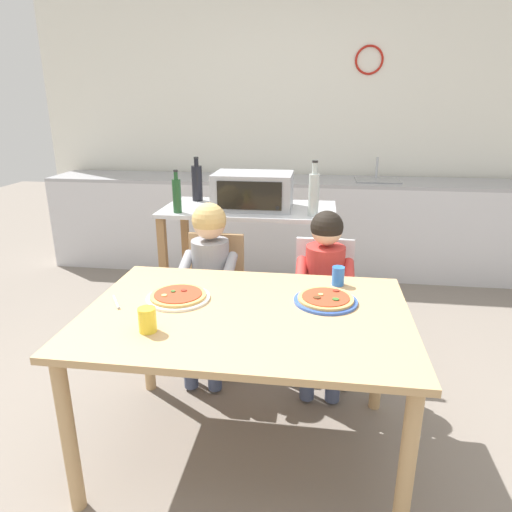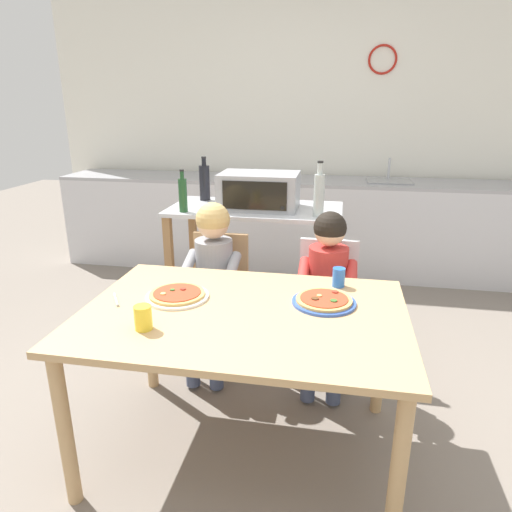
# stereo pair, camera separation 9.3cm
# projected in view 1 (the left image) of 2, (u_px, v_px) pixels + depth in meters

# --- Properties ---
(ground_plane) EXTENTS (11.76, 11.76, 0.00)m
(ground_plane) POSITION_uv_depth(u_px,v_px,m) (273.00, 333.00, 3.31)
(ground_plane) COLOR slate
(back_wall_tiled) EXTENTS (5.15, 0.14, 2.70)m
(back_wall_tiled) POSITION_uv_depth(u_px,v_px,m) (294.00, 126.00, 4.59)
(back_wall_tiled) COLOR white
(back_wall_tiled) RESTS_ON ground
(kitchen_counter) EXTENTS (4.64, 0.60, 1.09)m
(kitchen_counter) POSITION_uv_depth(u_px,v_px,m) (289.00, 224.00, 4.49)
(kitchen_counter) COLOR silver
(kitchen_counter) RESTS_ON ground
(kitchen_island_cart) EXTENTS (1.14, 0.59, 0.91)m
(kitchen_island_cart) POSITION_uv_depth(u_px,v_px,m) (250.00, 250.00, 3.15)
(kitchen_island_cart) COLOR #B7BABF
(kitchen_island_cart) RESTS_ON ground
(toaster_oven) EXTENTS (0.51, 0.35, 0.23)m
(toaster_oven) POSITION_uv_depth(u_px,v_px,m) (253.00, 191.00, 3.00)
(toaster_oven) COLOR #999BA0
(toaster_oven) RESTS_ON kitchen_island_cart
(bottle_slim_sauce) EXTENTS (0.06, 0.06, 0.34)m
(bottle_slim_sauce) POSITION_uv_depth(u_px,v_px,m) (314.00, 193.00, 2.79)
(bottle_slim_sauce) COLOR #ADB7B2
(bottle_slim_sauce) RESTS_ON kitchen_island_cart
(bottle_clear_vinegar) EXTENTS (0.05, 0.05, 0.27)m
(bottle_clear_vinegar) POSITION_uv_depth(u_px,v_px,m) (177.00, 195.00, 2.88)
(bottle_clear_vinegar) COLOR #1E4723
(bottle_clear_vinegar) RESTS_ON kitchen_island_cart
(bottle_dark_olive_oil) EXTENTS (0.07, 0.07, 0.31)m
(bottle_dark_olive_oil) POSITION_uv_depth(u_px,v_px,m) (197.00, 182.00, 3.23)
(bottle_dark_olive_oil) COLOR black
(bottle_dark_olive_oil) RESTS_ON kitchen_island_cart
(dining_table) EXTENTS (1.39, 0.96, 0.73)m
(dining_table) POSITION_uv_depth(u_px,v_px,m) (246.00, 330.00, 2.00)
(dining_table) COLOR tan
(dining_table) RESTS_ON ground
(dining_chair_left) EXTENTS (0.36, 0.36, 0.81)m
(dining_chair_left) POSITION_uv_depth(u_px,v_px,m) (214.00, 291.00, 2.82)
(dining_chair_left) COLOR tan
(dining_chair_left) RESTS_ON ground
(dining_chair_right) EXTENTS (0.36, 0.36, 0.81)m
(dining_chair_right) POSITION_uv_depth(u_px,v_px,m) (323.00, 298.00, 2.71)
(dining_chair_right) COLOR silver
(dining_chair_right) RESTS_ON ground
(child_in_grey_shirt) EXTENTS (0.32, 0.42, 1.02)m
(child_in_grey_shirt) POSITION_uv_depth(u_px,v_px,m) (208.00, 269.00, 2.64)
(child_in_grey_shirt) COLOR #424C6B
(child_in_grey_shirt) RESTS_ON ground
(child_in_red_shirt) EXTENTS (0.32, 0.42, 1.00)m
(child_in_red_shirt) POSITION_uv_depth(u_px,v_px,m) (324.00, 280.00, 2.54)
(child_in_red_shirt) COLOR #424C6B
(child_in_red_shirt) RESTS_ON ground
(pizza_plate_white) EXTENTS (0.29, 0.29, 0.03)m
(pizza_plate_white) POSITION_uv_depth(u_px,v_px,m) (178.00, 296.00, 2.09)
(pizza_plate_white) COLOR white
(pizza_plate_white) RESTS_ON dining_table
(pizza_plate_blue_rimmed) EXTENTS (0.28, 0.28, 0.03)m
(pizza_plate_blue_rimmed) POSITION_uv_depth(u_px,v_px,m) (326.00, 300.00, 2.05)
(pizza_plate_blue_rimmed) COLOR #3356B7
(pizza_plate_blue_rimmed) RESTS_ON dining_table
(drinking_cup_blue) EXTENTS (0.06, 0.06, 0.09)m
(drinking_cup_blue) POSITION_uv_depth(u_px,v_px,m) (338.00, 276.00, 2.24)
(drinking_cup_blue) COLOR blue
(drinking_cup_blue) RESTS_ON dining_table
(drinking_cup_yellow) EXTENTS (0.07, 0.07, 0.10)m
(drinking_cup_yellow) POSITION_uv_depth(u_px,v_px,m) (147.00, 320.00, 1.78)
(drinking_cup_yellow) COLOR yellow
(drinking_cup_yellow) RESTS_ON dining_table
(serving_spoon) EXTENTS (0.09, 0.12, 0.01)m
(serving_spoon) POSITION_uv_depth(u_px,v_px,m) (116.00, 302.00, 2.04)
(serving_spoon) COLOR #B7BABF
(serving_spoon) RESTS_ON dining_table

